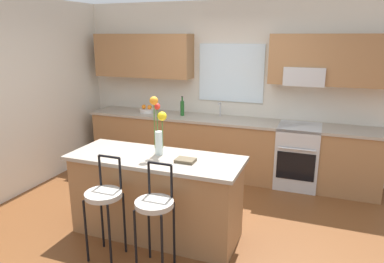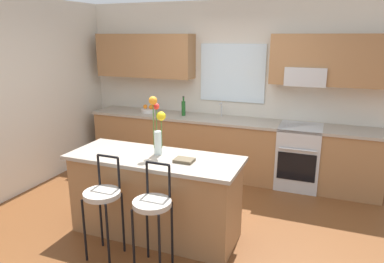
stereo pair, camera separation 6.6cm
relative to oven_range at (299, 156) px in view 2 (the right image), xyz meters
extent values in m
plane|color=brown|center=(-1.12, -1.68, -0.46)|extent=(14.00, 14.00, 0.00)
cube|color=beige|center=(-3.68, -1.38, 0.89)|extent=(0.12, 4.60, 2.70)
cube|color=beige|center=(-1.12, 0.38, 0.89)|extent=(5.60, 0.12, 2.70)
cube|color=#996B42|center=(-2.59, 0.15, 1.39)|extent=(1.68, 0.34, 0.70)
cube|color=#996B42|center=(0.34, 0.15, 1.39)|extent=(1.68, 0.34, 0.70)
cube|color=silver|center=(-1.12, 0.31, 1.14)|extent=(1.04, 0.03, 0.90)
cube|color=#B7BABC|center=(0.00, 0.12, 1.16)|extent=(0.56, 0.36, 0.26)
cube|color=#996B42|center=(-1.12, 0.02, -0.02)|extent=(4.50, 0.60, 0.88)
cube|color=#9E9384|center=(-1.12, 0.02, 0.44)|extent=(4.56, 0.64, 0.04)
cube|color=#B7BABC|center=(-1.25, 0.02, 0.39)|extent=(0.54, 0.38, 0.11)
cylinder|color=#B7BABC|center=(-1.25, 0.18, 0.57)|extent=(0.02, 0.02, 0.22)
cylinder|color=#B7BABC|center=(-1.25, 0.12, 0.68)|extent=(0.02, 0.12, 0.02)
cube|color=#B7BABC|center=(0.00, 0.00, 0.00)|extent=(0.60, 0.60, 0.92)
cube|color=black|center=(0.00, -0.29, -0.06)|extent=(0.52, 0.02, 0.40)
cylinder|color=#B7BABC|center=(0.00, -0.33, 0.20)|extent=(0.50, 0.02, 0.02)
cube|color=#996B42|center=(-1.35, -1.95, -0.02)|extent=(1.82, 0.65, 0.88)
cube|color=#9E9384|center=(-1.35, -1.95, 0.44)|extent=(1.90, 0.73, 0.04)
cylinder|color=black|center=(-1.76, -2.67, -0.13)|extent=(0.02, 0.02, 0.66)
cylinder|color=black|center=(-1.49, -2.67, -0.13)|extent=(0.02, 0.02, 0.66)
cylinder|color=black|center=(-1.76, -2.40, -0.13)|extent=(0.02, 0.02, 0.66)
cylinder|color=black|center=(-1.49, -2.40, -0.13)|extent=(0.02, 0.02, 0.66)
cylinder|color=#B2ADA3|center=(-1.63, -2.53, 0.23)|extent=(0.36, 0.36, 0.05)
cylinder|color=black|center=(-1.75, -2.40, 0.41)|extent=(0.02, 0.02, 0.32)
cylinder|color=black|center=(-1.51, -2.40, 0.41)|extent=(0.02, 0.02, 0.32)
cylinder|color=black|center=(-1.63, -2.40, 0.57)|extent=(0.23, 0.02, 0.02)
cylinder|color=black|center=(-1.21, -2.67, -0.13)|extent=(0.02, 0.02, 0.66)
cylinder|color=black|center=(-0.94, -2.67, -0.13)|extent=(0.02, 0.02, 0.66)
cylinder|color=black|center=(-1.21, -2.40, -0.13)|extent=(0.02, 0.02, 0.66)
cylinder|color=black|center=(-0.94, -2.40, -0.13)|extent=(0.02, 0.02, 0.66)
cylinder|color=#B2ADA3|center=(-1.08, -2.53, 0.23)|extent=(0.36, 0.36, 0.05)
cylinder|color=black|center=(-1.20, -2.40, 0.41)|extent=(0.02, 0.02, 0.32)
cylinder|color=black|center=(-0.96, -2.40, 0.41)|extent=(0.02, 0.02, 0.32)
cylinder|color=black|center=(-1.08, -2.40, 0.57)|extent=(0.23, 0.02, 0.02)
cylinder|color=silver|center=(-1.34, -1.87, 0.59)|extent=(0.09, 0.09, 0.26)
cylinder|color=#3D722D|center=(-1.30, -1.86, 0.71)|extent=(0.01, 0.01, 0.35)
sphere|color=yellow|center=(-1.30, -1.86, 0.89)|extent=(0.10, 0.10, 0.10)
cylinder|color=#3D722D|center=(-1.37, -1.83, 0.76)|extent=(0.01, 0.01, 0.45)
sphere|color=red|center=(-1.37, -1.83, 0.99)|extent=(0.07, 0.07, 0.07)
cylinder|color=#3D722D|center=(-1.37, -1.90, 0.80)|extent=(0.01, 0.01, 0.52)
sphere|color=orange|center=(-1.37, -1.90, 1.06)|extent=(0.09, 0.09, 0.09)
cube|color=brown|center=(-0.99, -1.99, 0.48)|extent=(0.20, 0.15, 0.03)
cylinder|color=silver|center=(-2.49, 0.02, 0.49)|extent=(0.24, 0.24, 0.06)
sphere|color=orange|center=(-2.43, 0.02, 0.56)|extent=(0.08, 0.08, 0.08)
sphere|color=orange|center=(-2.54, 0.02, 0.56)|extent=(0.07, 0.07, 0.07)
cylinder|color=#1E5923|center=(-1.84, 0.02, 0.58)|extent=(0.06, 0.06, 0.23)
cylinder|color=#1E5923|center=(-1.84, 0.02, 0.73)|extent=(0.03, 0.03, 0.07)
cylinder|color=black|center=(-1.84, 0.02, 0.77)|extent=(0.03, 0.03, 0.02)
camera|label=1|loc=(0.30, -5.21, 1.73)|focal=33.39mm
camera|label=2|loc=(0.36, -5.18, 1.73)|focal=33.39mm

